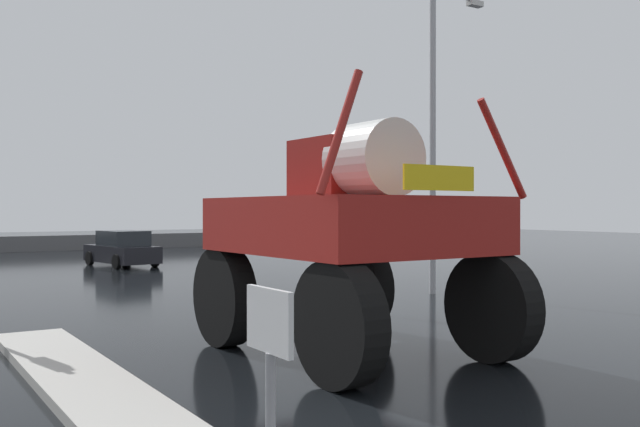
{
  "coord_description": "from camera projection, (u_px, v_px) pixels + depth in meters",
  "views": [
    {
      "loc": [
        -6.04,
        -2.41,
        2.43
      ],
      "look_at": [
        0.8,
        8.41,
        2.35
      ],
      "focal_mm": 39.22,
      "sensor_mm": 36.0,
      "label": 1
    }
  ],
  "objects": [
    {
      "name": "streetlight_near_right",
      "position": [
        436.0,
        124.0,
        20.12
      ],
      "size": [
        2.01,
        0.24,
        8.85
      ],
      "color": "#A8AAAF",
      "rests_on": "ground"
    },
    {
      "name": "traffic_signal_near_right",
      "position": [
        339.0,
        204.0,
        17.01
      ],
      "size": [
        0.24,
        0.54,
        3.51
      ],
      "color": "#A8AAAF",
      "rests_on": "ground"
    },
    {
      "name": "median_island",
      "position": [
        103.0,
        399.0,
        8.66
      ],
      "size": [
        1.2,
        10.35,
        0.15
      ],
      "primitive_type": "cube",
      "color": "#B2AFA8",
      "rests_on": "ground"
    },
    {
      "name": "roadside_barrier",
      "position": [
        6.0,
        244.0,
        39.39
      ],
      "size": [
        27.22,
        0.24,
        0.9
      ],
      "primitive_type": "cube",
      "color": "#59595B",
      "rests_on": "ground"
    },
    {
      "name": "sedan_ahead",
      "position": [
        122.0,
        249.0,
        29.86
      ],
      "size": [
        2.35,
        4.31,
        1.52
      ],
      "rotation": [
        0.0,
        0.0,
        1.72
      ],
      "color": "black",
      "rests_on": "ground"
    },
    {
      "name": "oversize_sprayer",
      "position": [
        351.0,
        233.0,
        11.72
      ],
      "size": [
        4.05,
        5.36,
        4.32
      ],
      "rotation": [
        0.0,
        0.0,
        1.59
      ],
      "color": "black",
      "rests_on": "ground"
    },
    {
      "name": "ground_plane",
      "position": [
        123.0,
        292.0,
        20.49
      ],
      "size": [
        120.0,
        120.0,
        0.0
      ],
      "primitive_type": "plane",
      "color": "black"
    },
    {
      "name": "lane_arrow_sign",
      "position": [
        270.0,
        368.0,
        4.75
      ],
      "size": [
        0.07,
        0.6,
        1.74
      ],
      "color": "#99999E",
      "rests_on": "median_island"
    }
  ]
}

